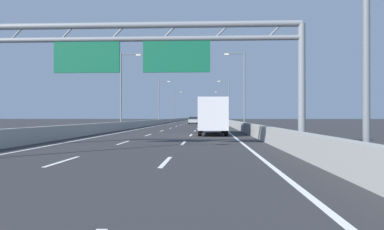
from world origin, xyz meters
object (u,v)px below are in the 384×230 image
Objects in this scene: white_car at (199,119)px; red_car at (195,120)px; sign_gantry at (141,53)px; streetlamp_right_far at (228,99)px; silver_car at (193,120)px; blue_car at (201,119)px; box_truck at (213,115)px; streetlamp_right_distant at (222,104)px; green_car at (209,119)px; streetlamp_right_mid at (243,85)px; streetlamp_left_far at (160,99)px; streetlamp_left_mid at (123,86)px; streetlamp_left_distant at (175,104)px.

red_car is at bearing -89.62° from white_car.
sign_gantry is 1.70× the size of streetlamp_right_far.
blue_car is at bearing 89.86° from silver_car.
box_truck is at bearing -94.55° from streetlamp_right_far.
red_car is (-7.35, 6.54, -4.64)m from streetlamp_right_far.
streetlamp_right_distant is 2.29× the size of white_car.
sign_gantry is at bearing -97.04° from streetlamp_right_far.
streetlamp_right_far is 31.20m from green_car.
streetlamp_right_mid is at bearing -79.91° from red_car.
white_car is at bearing 102.03° from green_car.
streetlamp_right_distant is at bearing 87.35° from box_truck.
white_car is (-3.67, 17.21, -0.03)m from green_car.
streetlamp_left_far reaches higher than red_car.
streetlamp_left_mid is 1.00× the size of streetlamp_left_far.
streetlamp_right_far is 59.00m from blue_car.
box_truck is (3.78, 13.38, -3.12)m from sign_gantry.
streetlamp_right_far is 9.46m from silver_car.
red_car is at bearing 100.09° from streetlamp_right_mid.
sign_gantry is 1.70× the size of streetlamp_left_distant.
white_car is 0.49× the size of box_truck.
box_truck is (-3.84, -83.05, -3.70)m from streetlamp_right_distant.
white_car is (-0.01, 109.46, -4.07)m from sign_gantry.
sign_gantry reaches higher than box_truck.
streetlamp_left_far is 2.29× the size of white_car.
streetlamp_right_mid reaches higher than green_car.
silver_car is at bearing -153.52° from streetlamp_right_far.
sign_gantry is 58.11m from silver_car.
sign_gantry reaches higher than white_car.
red_car is at bearing 40.79° from streetlamp_left_far.
streetlamp_left_far is 2.04× the size of green_car.
streetlamp_right_far is (14.93, 34.78, 0.00)m from streetlamp_left_mid.
streetlamp_right_mid is 1.00× the size of streetlamp_left_distant.
red_car is at bearing -74.98° from streetlamp_left_distant.
sign_gantry is 1.70× the size of streetlamp_left_mid.
streetlamp_right_mid is 32.30m from silver_car.
red_car reaches higher than white_car.
streetlamp_right_far is (7.61, 61.65, 0.59)m from sign_gantry.
silver_car is at bearing 103.36° from streetlamp_right_mid.
streetlamp_left_distant is 83.87m from box_truck.
red_car is at bearing 138.36° from streetlamp_right_far.
streetlamp_left_distant is at bearing 159.16° from green_car.
streetlamp_right_distant is 7.38m from green_car.
green_car is at bearing 93.47° from streetlamp_right_mid.
streetlamp_right_mid is 1.00× the size of streetlamp_left_far.
silver_car is at bearing -90.18° from red_car.
red_car is (7.58, 41.31, -4.64)m from streetlamp_left_mid.
streetlamp_left_distant is at bearing -119.27° from white_car.
streetlamp_right_far is at bearing 26.48° from silver_car.
box_truck reaches higher than silver_car.
streetlamp_left_far reaches higher than white_car.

